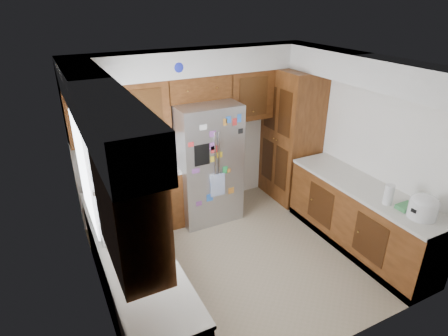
{
  "coord_description": "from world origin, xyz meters",
  "views": [
    {
      "loc": [
        -2.06,
        -3.44,
        3.18
      ],
      "look_at": [
        -0.13,
        0.35,
        1.19
      ],
      "focal_mm": 30.0,
      "sensor_mm": 36.0,
      "label": 1
    }
  ],
  "objects_px": {
    "pantry": "(291,136)",
    "paper_towel": "(389,195)",
    "fridge": "(206,162)",
    "rice_cooker": "(424,206)"
  },
  "relations": [
    {
      "from": "rice_cooker",
      "to": "paper_towel",
      "type": "bearing_deg",
      "value": 105.72
    },
    {
      "from": "rice_cooker",
      "to": "paper_towel",
      "type": "relative_size",
      "value": 1.28
    },
    {
      "from": "pantry",
      "to": "paper_towel",
      "type": "xyz_separation_m",
      "value": [
        -0.11,
        -2.06,
        -0.03
      ]
    },
    {
      "from": "pantry",
      "to": "fridge",
      "type": "xyz_separation_m",
      "value": [
        -1.5,
        0.05,
        -0.17
      ]
    },
    {
      "from": "fridge",
      "to": "rice_cooker",
      "type": "relative_size",
      "value": 5.67
    },
    {
      "from": "rice_cooker",
      "to": "pantry",
      "type": "bearing_deg",
      "value": 89.99
    },
    {
      "from": "rice_cooker",
      "to": "fridge",
      "type": "bearing_deg",
      "value": 121.08
    },
    {
      "from": "paper_towel",
      "to": "pantry",
      "type": "bearing_deg",
      "value": 87.05
    },
    {
      "from": "pantry",
      "to": "paper_towel",
      "type": "distance_m",
      "value": 2.06
    },
    {
      "from": "pantry",
      "to": "paper_towel",
      "type": "height_order",
      "value": "pantry"
    }
  ]
}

